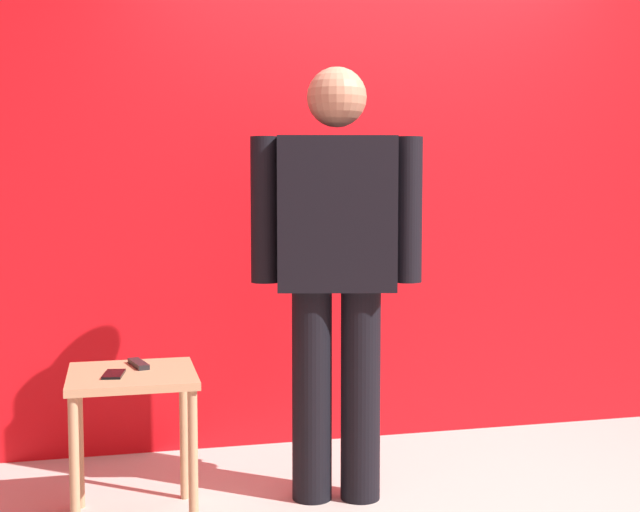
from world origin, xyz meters
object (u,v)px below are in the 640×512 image
side_table (132,398)px  tv_remote (138,364)px  cell_phone (114,374)px  standing_person (336,261)px

side_table → tv_remote: size_ratio=3.50×
cell_phone → tv_remote: (0.10, 0.14, 0.01)m
standing_person → tv_remote: size_ratio=10.51×
standing_person → cell_phone: size_ratio=12.40×
standing_person → tv_remote: bearing=177.3°
standing_person → side_table: standing_person is taller
side_table → tv_remote: 0.15m
cell_phone → tv_remote: size_ratio=0.85×
cell_phone → tv_remote: bearing=65.2°
tv_remote → side_table: bearing=-118.9°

